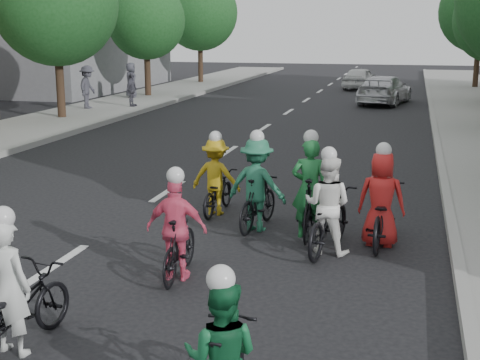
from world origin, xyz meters
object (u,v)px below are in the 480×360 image
at_px(cyclist_7, 257,191).
at_px(spectator_2, 131,80).
at_px(cyclist_0, 14,304).
at_px(cyclist_4, 381,209).
at_px(cyclist_2, 217,184).
at_px(cyclist_3, 178,238).
at_px(spectator_1, 132,90).
at_px(cyclist_6, 328,214).
at_px(spectator_0, 88,87).
at_px(cyclist_5, 310,200).
at_px(follow_car_lead, 384,90).
at_px(follow_car_trail, 360,78).

relative_size(cyclist_7, spectator_2, 1.06).
bearing_deg(cyclist_7, spectator_2, -50.77).
xyz_separation_m(cyclist_0, cyclist_4, (3.83, 4.95, 0.06)).
bearing_deg(cyclist_2, cyclist_3, 100.52).
distance_m(cyclist_3, spectator_1, 21.01).
distance_m(cyclist_6, spectator_0, 20.36).
relative_size(cyclist_5, spectator_1, 1.28).
distance_m(cyclist_4, cyclist_6, 1.02).
xyz_separation_m(cyclist_3, spectator_2, (-10.62, 22.69, 0.40)).
height_order(cyclist_4, spectator_2, spectator_2).
distance_m(cyclist_4, cyclist_5, 1.24).
distance_m(cyclist_6, spectator_1, 20.42).
height_order(cyclist_3, follow_car_lead, cyclist_3).
height_order(cyclist_3, spectator_2, spectator_2).
bearing_deg(cyclist_4, cyclist_0, 55.67).
relative_size(cyclist_4, cyclist_7, 1.04).
xyz_separation_m(cyclist_2, cyclist_3, (0.45, -3.50, 0.01)).
height_order(cyclist_4, cyclist_7, cyclist_7).
height_order(cyclist_0, cyclist_2, cyclist_0).
bearing_deg(cyclist_5, cyclist_7, -11.51).
xyz_separation_m(cyclist_3, spectator_1, (-8.98, 19.00, 0.28)).
xyz_separation_m(cyclist_2, cyclist_5, (2.01, -1.00, 0.06)).
relative_size(cyclist_3, cyclist_5, 0.88).
distance_m(cyclist_0, cyclist_6, 5.29).
bearing_deg(cyclist_5, follow_car_lead, -93.24).
bearing_deg(spectator_2, cyclist_6, -164.77).
bearing_deg(follow_car_trail, cyclist_3, 98.52).
bearing_deg(follow_car_lead, cyclist_7, 97.30).
bearing_deg(cyclist_5, follow_car_trail, -89.60).
height_order(cyclist_6, cyclist_7, cyclist_7).
distance_m(cyclist_4, spectator_2, 24.36).
distance_m(cyclist_4, follow_car_lead, 21.86).
distance_m(cyclist_7, spectator_0, 18.80).
distance_m(cyclist_2, cyclist_7, 1.33).
xyz_separation_m(cyclist_2, spectator_2, (-10.17, 19.19, 0.41)).
bearing_deg(follow_car_lead, cyclist_3, 96.33).
relative_size(cyclist_4, follow_car_trail, 0.51).
xyz_separation_m(cyclist_6, spectator_0, (-12.49, 16.07, 0.45)).
bearing_deg(spectator_2, cyclist_7, -166.59).
bearing_deg(follow_car_trail, cyclist_7, 99.62).
relative_size(cyclist_0, cyclist_5, 0.97).
relative_size(cyclist_6, follow_car_trail, 0.53).
relative_size(cyclist_2, follow_car_lead, 0.36).
distance_m(cyclist_5, cyclist_6, 0.84).
distance_m(cyclist_6, follow_car_lead, 22.44).
xyz_separation_m(cyclist_4, follow_car_trail, (-2.69, 29.59, 0.03)).
xyz_separation_m(cyclist_2, cyclist_4, (3.24, -1.15, 0.01)).
distance_m(cyclist_2, cyclist_3, 3.52).
relative_size(cyclist_4, spectator_1, 1.29).
bearing_deg(spectator_1, cyclist_3, -152.13).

